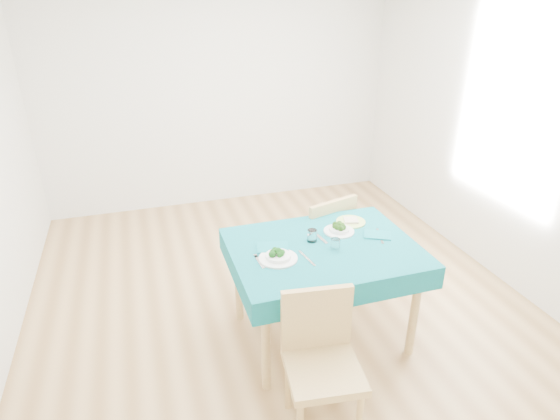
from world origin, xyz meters
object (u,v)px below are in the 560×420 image
object	(u,v)px
table	(322,292)
bowl_far	(339,228)
chair_near	(324,358)
chair_far	(316,222)
side_plate	(351,222)
bowl_near	(278,254)

from	to	relation	value
table	bowl_far	bearing A→B (deg)	41.45
chair_near	bowl_far	size ratio (longest dim) A/B	4.65
chair_far	chair_near	bearing A→B (deg)	53.80
side_plate	bowl_near	bearing A→B (deg)	-153.44
table	bowl_far	distance (m)	0.48
table	chair_far	distance (m)	0.77
table	bowl_far	world-z (taller)	bowl_far
chair_near	side_plate	xyz separation A→B (m)	(0.64, 1.04, 0.25)
chair_near	bowl_far	world-z (taller)	chair_near
bowl_far	side_plate	distance (m)	0.19
chair_near	bowl_near	world-z (taller)	chair_near
bowl_near	side_plate	size ratio (longest dim) A/B	1.15
bowl_near	table	bearing A→B (deg)	10.18
bowl_near	side_plate	distance (m)	0.77
chair_far	bowl_far	size ratio (longest dim) A/B	5.19
bowl_near	chair_near	bearing A→B (deg)	-86.39
chair_near	bowl_near	size ratio (longest dim) A/B	4.07
chair_near	bowl_far	distance (m)	1.08
table	bowl_near	size ratio (longest dim) A/B	4.99
chair_near	chair_far	xyz separation A→B (m)	(0.54, 1.46, 0.06)
side_plate	chair_far	bearing A→B (deg)	104.07
bowl_near	side_plate	bearing A→B (deg)	26.56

